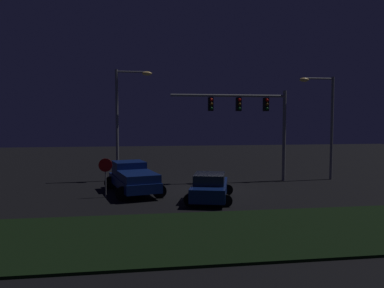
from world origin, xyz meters
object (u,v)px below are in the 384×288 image
(street_lamp_left, at_px, (124,111))
(stop_sign, at_px, (105,170))
(pickup_truck, at_px, (133,176))
(car_sedan, at_px, (210,187))
(traffic_signal_gantry, at_px, (252,113))
(street_lamp_right, at_px, (325,114))

(street_lamp_left, relative_size, stop_sign, 3.59)
(pickup_truck, xyz_separation_m, car_sedan, (4.20, -2.82, -0.26))
(car_sedan, bearing_deg, stop_sign, 89.17)
(car_sedan, relative_size, traffic_signal_gantry, 0.57)
(traffic_signal_gantry, relative_size, stop_sign, 3.73)
(traffic_signal_gantry, xyz_separation_m, street_lamp_left, (-8.94, 1.75, 0.15))
(traffic_signal_gantry, height_order, street_lamp_left, street_lamp_left)
(street_lamp_left, xyz_separation_m, stop_sign, (-0.87, -5.83, -3.49))
(street_lamp_left, xyz_separation_m, street_lamp_right, (14.52, -1.67, -0.24))
(pickup_truck, bearing_deg, street_lamp_left, -6.24)
(street_lamp_left, relative_size, street_lamp_right, 1.06)
(street_lamp_left, height_order, street_lamp_right, street_lamp_left)
(car_sedan, height_order, stop_sign, stop_sign)
(car_sedan, bearing_deg, street_lamp_left, 47.99)
(traffic_signal_gantry, distance_m, stop_sign, 11.14)
(car_sedan, height_order, traffic_signal_gantry, traffic_signal_gantry)
(street_lamp_left, bearing_deg, stop_sign, -98.53)
(traffic_signal_gantry, xyz_separation_m, stop_sign, (-9.81, -4.07, -3.34))
(car_sedan, xyz_separation_m, street_lamp_left, (-4.82, 7.45, 4.31))
(pickup_truck, height_order, street_lamp_left, street_lamp_left)
(street_lamp_right, xyz_separation_m, stop_sign, (-15.39, -4.16, -3.25))
(pickup_truck, height_order, stop_sign, stop_sign)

